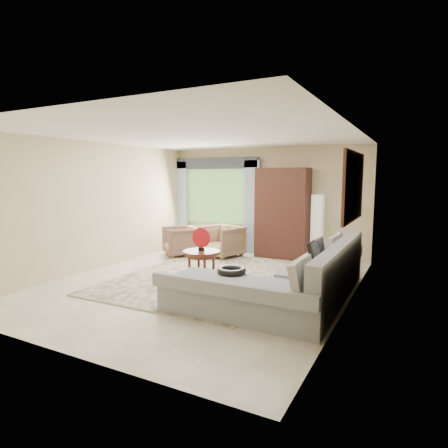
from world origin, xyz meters
The scene contains 17 objects.
ground centered at (0.00, 0.00, 0.00)m, with size 6.00×6.00×0.00m, color silver.
area_rug centered at (-0.12, 0.40, 0.01)m, with size 3.00×4.00×0.02m, color beige.
sectional_sofa centered at (1.78, -0.18, 0.28)m, with size 2.30×3.46×0.90m.
tv_screen centered at (2.05, -0.04, 0.72)m, with size 0.06×0.74×0.48m, color black.
garden_hose centered at (1.00, -0.84, 0.55)m, with size 0.43×0.43×0.09m, color black.
coffee_table centered at (0.11, -0.22, 0.34)m, with size 0.64×0.64×0.64m.
red_disc centered at (0.11, -0.22, 0.87)m, with size 0.34×0.34×0.03m, color red.
armchair_left centered at (-1.70, 1.80, 0.35)m, with size 0.76×0.78×0.71m, color #855D48.
armchair_right centered at (-0.73, 2.15, 0.38)m, with size 0.80×0.83×0.75m, color #89674A.
potted_plant centered at (-2.34, 2.46, 0.26)m, with size 0.47×0.41×0.52m, color #999999.
armoire centered at (0.55, 2.72, 1.05)m, with size 1.20×0.55×2.10m, color black.
floor_lamp centered at (1.35, 2.78, 0.75)m, with size 0.24×0.24×1.50m, color silver.
window centered at (-1.35, 2.97, 1.40)m, with size 1.80×0.04×1.40m, color #669E59.
curtain_left centered at (-2.40, 2.88, 1.15)m, with size 0.40×0.08×2.30m, color #9EB7CC.
curtain_right centered at (-0.30, 2.88, 1.15)m, with size 0.40×0.08×2.30m, color #9EB7CC.
valance centered at (-1.35, 2.90, 2.25)m, with size 2.40×0.12×0.26m, color #1E232D.
wall_mirror centered at (2.46, 0.35, 1.75)m, with size 0.05×1.70×1.05m.
Camera 1 is at (3.37, -5.59, 1.90)m, focal length 30.00 mm.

